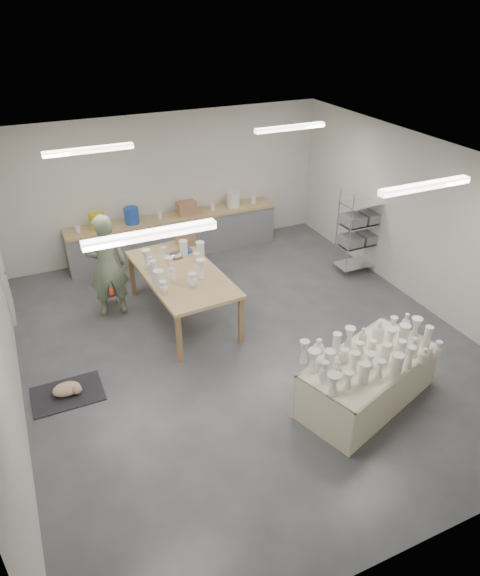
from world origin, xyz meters
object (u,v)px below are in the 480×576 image
work_table (180,270)px  red_stool (109,294)px  drying_table (367,377)px  potter (107,266)px

work_table → red_stool: work_table is taller
drying_table → red_stool: drying_table is taller
potter → red_stool: potter is taller
drying_table → potter: size_ratio=1.18×
work_table → red_stool: (-1.13, 0.86, -0.67)m
drying_table → potter: (-2.77, 3.79, 0.54)m
work_table → potter: size_ratio=1.32×
red_stool → work_table: bearing=-37.3°
drying_table → red_stool: bearing=105.5°
potter → drying_table: bearing=130.4°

